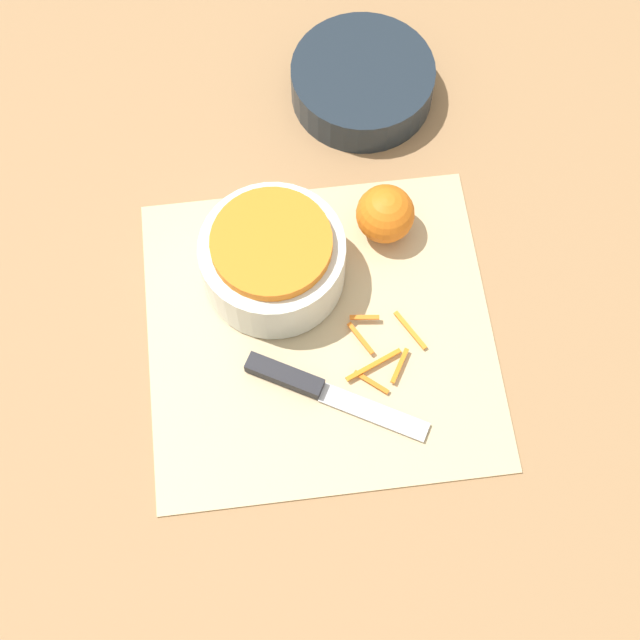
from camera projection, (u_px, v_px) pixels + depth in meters
name	position (u px, v px, depth m)	size (l,w,h in m)	color
ground_plane	(320.00, 332.00, 0.99)	(4.00, 4.00, 0.00)	#9E754C
cutting_board	(320.00, 331.00, 0.99)	(0.38, 0.37, 0.01)	#CCB284
bowl_speckled	(273.00, 258.00, 0.98)	(0.16, 0.16, 0.08)	silver
bowl_dark	(362.00, 82.00, 1.10)	(0.18, 0.18, 0.05)	#1E2833
knife	(304.00, 384.00, 0.96)	(0.19, 0.12, 0.02)	#232328
orange_left	(385.00, 214.00, 1.01)	(0.07, 0.07, 0.07)	orange
peel_pile	(381.00, 351.00, 0.97)	(0.09, 0.10, 0.01)	orange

